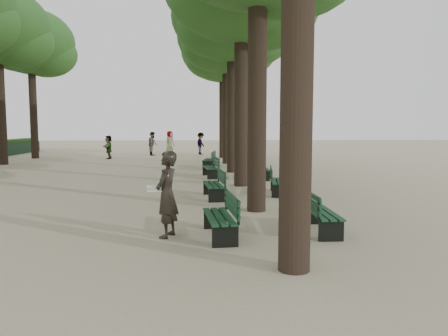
{
  "coord_description": "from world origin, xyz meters",
  "views": [
    {
      "loc": [
        0.01,
        -8.89,
        2.37
      ],
      "look_at": [
        0.6,
        3.0,
        1.2
      ],
      "focal_mm": 35.0,
      "sensor_mm": 36.0,
      "label": 1
    }
  ],
  "objects": [
    {
      "name": "bench_left_2",
      "position": [
        0.37,
        10.9,
        0.27
      ],
      "size": [
        0.8,
        1.86,
        0.92
      ],
      "color": "black",
      "rests_on": "ground"
    },
    {
      "name": "ground",
      "position": [
        0.0,
        0.0,
        0.0
      ],
      "size": [
        120.0,
        120.0,
        0.0
      ],
      "primitive_type": "plane",
      "color": "tan",
      "rests_on": "ground"
    },
    {
      "name": "tree_central_3",
      "position": [
        1.5,
        13.0,
        7.65
      ],
      "size": [
        6.0,
        6.0,
        9.95
      ],
      "color": "#33261C",
      "rests_on": "ground"
    },
    {
      "name": "bench_right_3",
      "position": [
        2.63,
        15.58,
        0.27
      ],
      "size": [
        0.73,
        1.84,
        0.92
      ],
      "color": "black",
      "rests_on": "ground"
    },
    {
      "name": "tree_central_4",
      "position": [
        1.5,
        18.0,
        7.65
      ],
      "size": [
        6.0,
        6.0,
        9.95
      ],
      "color": "#33261C",
      "rests_on": "ground"
    },
    {
      "name": "bench_left_1",
      "position": [
        0.37,
        5.15,
        0.27
      ],
      "size": [
        0.74,
        1.85,
        0.92
      ],
      "color": "black",
      "rests_on": "ground"
    },
    {
      "name": "pedestrian_c",
      "position": [
        4.0,
        25.84,
        0.83
      ],
      "size": [
        0.51,
        1.01,
        1.65
      ],
      "primitive_type": "imported",
      "rotation": [
        0.0,
        0.0,
        1.76
      ],
      "color": "#262628",
      "rests_on": "ground"
    },
    {
      "name": "bench_left_3",
      "position": [
        0.37,
        15.39,
        0.27
      ],
      "size": [
        0.81,
        1.86,
        0.92
      ],
      "color": "black",
      "rests_on": "ground"
    },
    {
      "name": "pedestrian_d",
      "position": [
        -2.75,
        28.16,
        0.94
      ],
      "size": [
        0.85,
        0.97,
        1.88
      ],
      "primitive_type": "imported",
      "rotation": [
        0.0,
        0.0,
        0.94
      ],
      "color": "#262628",
      "rests_on": "ground"
    },
    {
      "name": "pedestrian_a",
      "position": [
        -3.9,
        25.63,
        0.93
      ],
      "size": [
        0.66,
        0.98,
        1.86
      ],
      "primitive_type": "imported",
      "rotation": [
        0.0,
        0.0,
        1.92
      ],
      "color": "#262628",
      "rests_on": "ground"
    },
    {
      "name": "tree_far_5",
      "position": [
        -12.0,
        23.0,
        8.14
      ],
      "size": [
        6.0,
        6.0,
        10.45
      ],
      "color": "#33261C",
      "rests_on": "ground"
    },
    {
      "name": "bench_right_1",
      "position": [
        2.63,
        5.89,
        0.27
      ],
      "size": [
        0.8,
        1.86,
        0.92
      ],
      "color": "black",
      "rests_on": "ground"
    },
    {
      "name": "man_with_map",
      "position": [
        -0.74,
        0.25,
        0.92
      ],
      "size": [
        0.73,
        0.81,
        1.84
      ],
      "color": "black",
      "rests_on": "ground"
    },
    {
      "name": "pedestrian_e",
      "position": [
        -6.6,
        22.2,
        0.83
      ],
      "size": [
        0.36,
        1.54,
        1.66
      ],
      "primitive_type": "imported",
      "rotation": [
        0.0,
        0.0,
        4.69
      ],
      "color": "#262628",
      "rests_on": "ground"
    },
    {
      "name": "pedestrian_b",
      "position": [
        -0.13,
        26.42,
        0.89
      ],
      "size": [
        0.75,
        1.2,
        1.79
      ],
      "primitive_type": "imported",
      "rotation": [
        0.0,
        0.0,
        1.21
      ],
      "color": "#262628",
      "rests_on": "ground"
    },
    {
      "name": "bench_right_0",
      "position": [
        2.63,
        0.5,
        0.27
      ],
      "size": [
        0.57,
        1.8,
        0.92
      ],
      "color": "black",
      "rests_on": "ground"
    },
    {
      "name": "bench_left_0",
      "position": [
        0.37,
        0.17,
        0.27
      ],
      "size": [
        0.74,
        1.85,
        0.92
      ],
      "color": "black",
      "rests_on": "ground"
    },
    {
      "name": "tree_central_5",
      "position": [
        1.5,
        23.0,
        7.65
      ],
      "size": [
        6.0,
        6.0,
        9.95
      ],
      "color": "#33261C",
      "rests_on": "ground"
    },
    {
      "name": "bench_right_2",
      "position": [
        2.63,
        10.17,
        0.27
      ],
      "size": [
        0.63,
        1.82,
        0.92
      ],
      "color": "black",
      "rests_on": "ground"
    }
  ]
}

